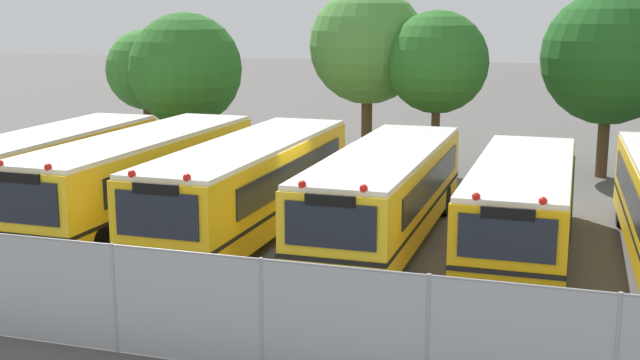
# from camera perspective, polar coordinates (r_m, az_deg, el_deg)

# --- Properties ---
(ground_plane) EXTENTS (160.00, 160.00, 0.00)m
(ground_plane) POSITION_cam_1_polar(r_m,az_deg,el_deg) (22.71, -0.02, -3.95)
(ground_plane) COLOR #514F4C
(school_bus_0) EXTENTS (2.65, 11.70, 2.52)m
(school_bus_0) POSITION_cam_1_polar(r_m,az_deg,el_deg) (26.65, -19.29, 0.67)
(school_bus_0) COLOR #EAA80C
(school_bus_0) RESTS_ON ground_plane
(school_bus_1) EXTENTS (2.67, 10.75, 2.72)m
(school_bus_1) POSITION_cam_1_polar(r_m,az_deg,el_deg) (24.38, -12.36, 0.33)
(school_bus_1) COLOR yellow
(school_bus_1) RESTS_ON ground_plane
(school_bus_2) EXTENTS (2.53, 10.74, 2.72)m
(school_bus_2) POSITION_cam_1_polar(r_m,az_deg,el_deg) (22.76, -4.87, -0.25)
(school_bus_2) COLOR yellow
(school_bus_2) RESTS_ON ground_plane
(school_bus_3) EXTENTS (2.53, 10.39, 2.62)m
(school_bus_3) POSITION_cam_1_polar(r_m,az_deg,el_deg) (22.01, 4.54, -0.80)
(school_bus_3) COLOR yellow
(school_bus_3) RESTS_ON ground_plane
(school_bus_4) EXTENTS (2.48, 9.39, 2.52)m
(school_bus_4) POSITION_cam_1_polar(r_m,az_deg,el_deg) (21.40, 13.85, -1.62)
(school_bus_4) COLOR #EAA80C
(school_bus_4) RESTS_ON ground_plane
(tree_0) EXTENTS (3.54, 3.54, 5.35)m
(tree_0) POSITION_cam_1_polar(r_m,az_deg,el_deg) (37.27, -11.99, 7.58)
(tree_0) COLOR #4C3823
(tree_0) RESTS_ON ground_plane
(tree_1) EXTENTS (4.60, 4.60, 6.08)m
(tree_1) POSITION_cam_1_polar(r_m,az_deg,el_deg) (34.12, -9.54, 7.71)
(tree_1) COLOR #4C3823
(tree_1) RESTS_ON ground_plane
(tree_2) EXTENTS (4.49, 4.49, 7.05)m
(tree_2) POSITION_cam_1_polar(r_m,az_deg,el_deg) (31.95, 3.32, 9.32)
(tree_2) COLOR #4C3823
(tree_2) RESTS_ON ground_plane
(tree_3) EXTENTS (3.77, 3.77, 6.17)m
(tree_3) POSITION_cam_1_polar(r_m,az_deg,el_deg) (30.62, 7.92, 8.20)
(tree_3) COLOR #4C3823
(tree_3) RESTS_ON ground_plane
(tree_4) EXTENTS (4.92, 4.92, 6.91)m
(tree_4) POSITION_cam_1_polar(r_m,az_deg,el_deg) (32.07, 19.44, 7.94)
(tree_4) COLOR #4C3823
(tree_4) RESTS_ON ground_plane
(chainlink_fence) EXTENTS (25.69, 0.07, 2.07)m
(chainlink_fence) POSITION_cam_1_polar(r_m,az_deg,el_deg) (14.70, -9.31, -8.59)
(chainlink_fence) COLOR #9EA0A3
(chainlink_fence) RESTS_ON ground_plane
(traffic_cone) EXTENTS (0.49, 0.49, 0.65)m
(traffic_cone) POSITION_cam_1_polar(r_m,az_deg,el_deg) (17.56, -17.78, -8.20)
(traffic_cone) COLOR #EA5914
(traffic_cone) RESTS_ON ground_plane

